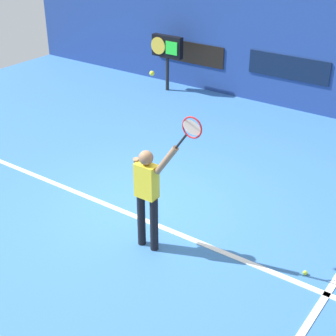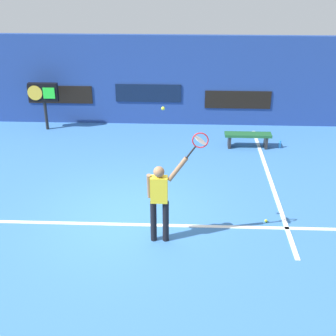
{
  "view_description": "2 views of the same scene",
  "coord_description": "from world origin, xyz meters",
  "px_view_note": "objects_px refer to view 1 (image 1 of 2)",
  "views": [
    {
      "loc": [
        4.91,
        -6.15,
        4.92
      ],
      "look_at": [
        0.98,
        -0.64,
        1.35
      ],
      "focal_mm": 54.76,
      "sensor_mm": 36.0,
      "label": 1
    },
    {
      "loc": [
        1.3,
        -8.96,
        5.53
      ],
      "look_at": [
        0.94,
        -0.45,
        1.45
      ],
      "focal_mm": 49.53,
      "sensor_mm": 36.0,
      "label": 2
    }
  ],
  "objects_px": {
    "scoreboard_clock": "(167,49)",
    "spare_ball": "(305,273)",
    "tennis_player": "(147,192)",
    "tennis_ball": "(152,73)",
    "tennis_racket": "(191,129)"
  },
  "relations": [
    {
      "from": "scoreboard_clock",
      "to": "spare_ball",
      "type": "bearing_deg",
      "value": -40.58
    },
    {
      "from": "tennis_player",
      "to": "tennis_ball",
      "type": "bearing_deg",
      "value": 39.65
    },
    {
      "from": "tennis_racket",
      "to": "tennis_ball",
      "type": "bearing_deg",
      "value": 174.63
    },
    {
      "from": "scoreboard_clock",
      "to": "spare_ball",
      "type": "distance_m",
      "value": 8.59
    },
    {
      "from": "tennis_ball",
      "to": "tennis_racket",
      "type": "bearing_deg",
      "value": -5.37
    },
    {
      "from": "tennis_player",
      "to": "spare_ball",
      "type": "height_order",
      "value": "tennis_player"
    },
    {
      "from": "scoreboard_clock",
      "to": "tennis_ball",
      "type": "bearing_deg",
      "value": -55.99
    },
    {
      "from": "tennis_player",
      "to": "scoreboard_clock",
      "type": "xyz_separation_m",
      "value": [
        -4.15,
        6.32,
        0.2
      ]
    },
    {
      "from": "tennis_player",
      "to": "tennis_racket",
      "type": "xyz_separation_m",
      "value": [
        0.75,
        -0.0,
        1.22
      ]
    },
    {
      "from": "scoreboard_clock",
      "to": "spare_ball",
      "type": "relative_size",
      "value": 23.12
    },
    {
      "from": "tennis_player",
      "to": "tennis_ball",
      "type": "height_order",
      "value": "tennis_ball"
    },
    {
      "from": "tennis_racket",
      "to": "scoreboard_clock",
      "type": "distance_m",
      "value": 8.06
    },
    {
      "from": "spare_ball",
      "to": "tennis_player",
      "type": "bearing_deg",
      "value": -161.3
    },
    {
      "from": "tennis_player",
      "to": "scoreboard_clock",
      "type": "bearing_deg",
      "value": 123.31
    },
    {
      "from": "tennis_player",
      "to": "tennis_racket",
      "type": "distance_m",
      "value": 1.43
    }
  ]
}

